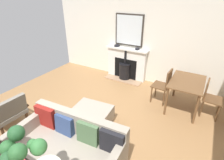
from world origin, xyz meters
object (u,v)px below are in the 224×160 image
mantel_bowl_far (137,49)px  armchair_accent (8,112)px  ottoman (93,114)px  potted_plant (22,155)px  dining_table (187,85)px  fireplace (126,65)px  dining_chair_near_fireplace (164,84)px  sofa (69,149)px  mantel_bowl_near (117,45)px  dining_chair_by_back_wall (209,96)px

mantel_bowl_far → armchair_accent: size_ratio=0.17×
ottoman → potted_plant: bearing=15.6°
ottoman → dining_table: dining_table is taller
dining_table → ottoman: bearing=-45.7°
fireplace → mantel_bowl_far: size_ratio=10.02×
potted_plant → dining_chair_near_fireplace: (-3.31, 0.57, -0.64)m
dining_chair_near_fireplace → armchair_accent: bearing=-43.6°
potted_plant → sofa: bearing=-163.2°
sofa → ottoman: 1.07m
sofa → armchair_accent: size_ratio=2.21×
dining_table → dining_chair_near_fireplace: size_ratio=1.14×
ottoman → dining_table: size_ratio=0.79×
armchair_accent → dining_table: size_ratio=0.77×
armchair_accent → potted_plant: 2.12m
armchair_accent → mantel_bowl_near: bearing=169.7°
mantel_bowl_far → potted_plant: bearing=7.2°
mantel_bowl_near → potted_plant: 4.32m
potted_plant → ottoman: bearing=-164.4°
sofa → dining_chair_by_back_wall: 3.13m
armchair_accent → dining_table: 3.83m
dining_table → dining_chair_near_fireplace: dining_chair_near_fireplace is taller
sofa → dining_table: 2.88m
mantel_bowl_far → dining_chair_by_back_wall: mantel_bowl_far is taller
sofa → dining_chair_near_fireplace: size_ratio=1.94×
sofa → dining_chair_by_back_wall: size_ratio=2.07×
ottoman → dining_chair_by_back_wall: bearing=126.6°
mantel_bowl_far → potted_plant: potted_plant is taller
armchair_accent → potted_plant: bearing=66.1°
sofa → armchair_accent: 1.59m
mantel_bowl_near → mantel_bowl_far: size_ratio=1.26×
potted_plant → dining_table: (-3.32, 1.06, -0.54)m
sofa → armchair_accent: sofa is taller
sofa → dining_chair_by_back_wall: bearing=145.1°
mantel_bowl_far → dining_chair_by_back_wall: bearing=68.4°
dining_chair_by_back_wall → mantel_bowl_far: bearing=-111.6°
mantel_bowl_near → armchair_accent: 3.44m
mantel_bowl_near → dining_chair_by_back_wall: 2.94m
mantel_bowl_near → fireplace: bearing=87.9°
mantel_bowl_far → dining_chair_near_fireplace: 1.46m
mantel_bowl_far → dining_table: mantel_bowl_far is taller
fireplace → dining_chair_by_back_wall: bearing=71.4°
dining_table → dining_chair_by_back_wall: (-0.00, 0.50, -0.13)m
armchair_accent → potted_plant: (0.81, 1.82, 0.72)m
potted_plant → dining_chair_near_fireplace: size_ratio=0.73×
fireplace → dining_chair_by_back_wall: 2.55m
dining_chair_near_fireplace → dining_table: bearing=90.6°
dining_table → dining_chair_by_back_wall: size_ratio=1.22×
ottoman → dining_chair_near_fireplace: size_ratio=0.90×
mantel_bowl_near → ottoman: bearing=16.8°
mantel_bowl_far → dining_chair_by_back_wall: (0.82, 2.08, -0.53)m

